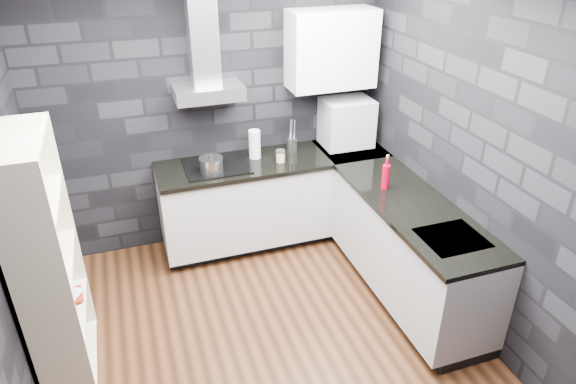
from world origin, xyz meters
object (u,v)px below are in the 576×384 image
pot (211,166)px  appliance_garage (346,123)px  fruit_bowl (45,267)px  glass_vase (255,144)px  utensil_crock (292,144)px  storage_jar (281,157)px  bookshelf (47,264)px  red_bottle (386,177)px

pot → appliance_garage: appliance_garage is taller
pot → fruit_bowl: 1.69m
glass_vase → utensil_crock: bearing=6.5°
pot → utensil_crock: same height
storage_jar → appliance_garage: 0.79m
fruit_bowl → bookshelf: bearing=90.0°
storage_jar → appliance_garage: (0.74, 0.18, 0.18)m
utensil_crock → fruit_bowl: bearing=-148.4°
pot → red_bottle: 1.52m
appliance_garage → bookshelf: bookshelf is taller
pot → bookshelf: bookshelf is taller
storage_jar → fruit_bowl: storage_jar is taller
pot → appliance_garage: (1.40, 0.21, 0.15)m
glass_vase → bookshelf: 2.12m
glass_vase → pot: bearing=-156.9°
storage_jar → appliance_garage: bearing=13.9°
glass_vase → appliance_garage: appliance_garage is taller
glass_vase → appliance_garage: size_ratio=0.57×
appliance_garage → red_bottle: 0.98m
pot → red_bottle: size_ratio=0.95×
appliance_garage → fruit_bowl: (-2.70, -1.29, -0.19)m
utensil_crock → appliance_garage: bearing=-2.8°
glass_vase → utensil_crock: size_ratio=2.05×
pot → bookshelf: 1.64m
utensil_crock → appliance_garage: (0.56, -0.03, 0.16)m
utensil_crock → red_bottle: bearing=-64.4°
red_bottle → appliance_garage: bearing=85.3°
fruit_bowl → utensil_crock: bearing=31.6°
red_bottle → fruit_bowl: red_bottle is taller
red_bottle → pot: bearing=150.0°
utensil_crock → bookshelf: bearing=-150.2°
glass_vase → storage_jar: size_ratio=2.73×
red_bottle → fruit_bowl: bearing=-173.1°
glass_vase → fruit_bowl: (-1.76, -1.27, -0.10)m
glass_vase → red_bottle: size_ratio=1.26×
pot → bookshelf: (-1.30, -0.99, -0.07)m
pot → storage_jar: size_ratio=2.04×
pot → glass_vase: 0.50m
appliance_garage → fruit_bowl: bearing=-153.7°
fruit_bowl → red_bottle: bearing=6.9°
appliance_garage → red_bottle: (-0.08, -0.97, -0.12)m
utensil_crock → appliance_garage: appliance_garage is taller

